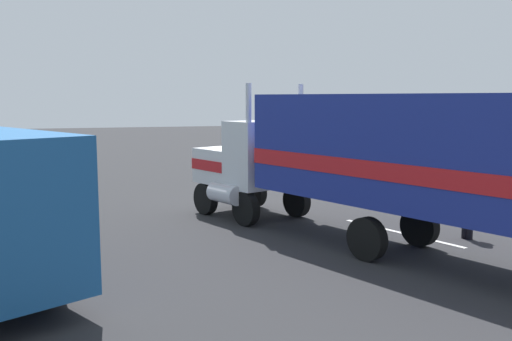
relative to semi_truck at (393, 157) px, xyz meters
name	(u,v)px	position (x,y,z in m)	size (l,w,h in m)	color
ground_plane	(248,210)	(6.39, 2.12, -2.52)	(120.00, 120.00, 0.00)	#2D2D30
lane_stripe_near	(401,233)	(1.78, -1.38, -2.52)	(4.40, 0.16, 0.01)	silver
lane_stripe_mid	(385,195)	(7.76, -4.16, -2.52)	(4.40, 0.16, 0.01)	silver
semi_truck	(393,157)	(0.00, 0.00, 0.00)	(14.02, 7.78, 4.50)	silver
person_bystander	(469,208)	(0.62, -2.85, -1.63)	(0.40, 0.48, 1.63)	black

